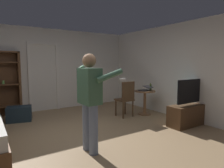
{
  "coord_description": "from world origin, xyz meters",
  "views": [
    {
      "loc": [
        -1.44,
        -3.34,
        1.49
      ],
      "look_at": [
        0.82,
        0.11,
        1.05
      ],
      "focal_mm": 31.57,
      "sensor_mm": 36.0,
      "label": 1
    }
  ],
  "objects_px": {
    "bottle_on_table": "(151,87)",
    "suitcase_dark": "(19,114)",
    "side_table": "(145,98)",
    "person_blue_shirt": "(90,96)",
    "bookshelf": "(3,82)",
    "tv_flatscreen": "(190,112)",
    "wooden_chair": "(126,97)",
    "laptop": "(146,89)"
  },
  "relations": [
    {
      "from": "bookshelf",
      "to": "tv_flatscreen",
      "type": "distance_m",
      "value": 4.98
    },
    {
      "from": "bookshelf",
      "to": "side_table",
      "type": "bearing_deg",
      "value": -29.4
    },
    {
      "from": "tv_flatscreen",
      "to": "suitcase_dark",
      "type": "bearing_deg",
      "value": 143.02
    },
    {
      "from": "person_blue_shirt",
      "to": "suitcase_dark",
      "type": "xyz_separation_m",
      "value": [
        -0.74,
        2.57,
        -0.75
      ]
    },
    {
      "from": "bottle_on_table",
      "to": "suitcase_dark",
      "type": "height_order",
      "value": "bottle_on_table"
    },
    {
      "from": "laptop",
      "to": "person_blue_shirt",
      "type": "xyz_separation_m",
      "value": [
        -2.41,
        -1.27,
        0.19
      ]
    },
    {
      "from": "side_table",
      "to": "bottle_on_table",
      "type": "height_order",
      "value": "bottle_on_table"
    },
    {
      "from": "person_blue_shirt",
      "to": "suitcase_dark",
      "type": "relative_size",
      "value": 2.82
    },
    {
      "from": "bookshelf",
      "to": "tv_flatscreen",
      "type": "height_order",
      "value": "bookshelf"
    },
    {
      "from": "bookshelf",
      "to": "laptop",
      "type": "xyz_separation_m",
      "value": [
        3.44,
        -1.98,
        -0.23
      ]
    },
    {
      "from": "suitcase_dark",
      "to": "tv_flatscreen",
      "type": "bearing_deg",
      "value": -22.85
    },
    {
      "from": "side_table",
      "to": "suitcase_dark",
      "type": "xyz_separation_m",
      "value": [
        -3.17,
        1.26,
        -0.28
      ]
    },
    {
      "from": "bookshelf",
      "to": "suitcase_dark",
      "type": "height_order",
      "value": "bookshelf"
    },
    {
      "from": "bookshelf",
      "to": "wooden_chair",
      "type": "bearing_deg",
      "value": -33.23
    },
    {
      "from": "laptop",
      "to": "wooden_chair",
      "type": "xyz_separation_m",
      "value": [
        -0.6,
        0.13,
        -0.21
      ]
    },
    {
      "from": "tv_flatscreen",
      "to": "suitcase_dark",
      "type": "height_order",
      "value": "tv_flatscreen"
    },
    {
      "from": "bookshelf",
      "to": "tv_flatscreen",
      "type": "xyz_separation_m",
      "value": [
        3.7,
        -3.26,
        -0.67
      ]
    },
    {
      "from": "bottle_on_table",
      "to": "wooden_chair",
      "type": "relative_size",
      "value": 0.23
    },
    {
      "from": "bookshelf",
      "to": "person_blue_shirt",
      "type": "xyz_separation_m",
      "value": [
        1.02,
        -3.26,
        -0.04
      ]
    },
    {
      "from": "wooden_chair",
      "to": "side_table",
      "type": "bearing_deg",
      "value": -8.18
    },
    {
      "from": "laptop",
      "to": "suitcase_dark",
      "type": "xyz_separation_m",
      "value": [
        -3.15,
        1.3,
        -0.56
      ]
    },
    {
      "from": "bookshelf",
      "to": "person_blue_shirt",
      "type": "distance_m",
      "value": 3.41
    },
    {
      "from": "wooden_chair",
      "to": "laptop",
      "type": "bearing_deg",
      "value": -12.11
    },
    {
      "from": "wooden_chair",
      "to": "person_blue_shirt",
      "type": "distance_m",
      "value": 2.32
    },
    {
      "from": "person_blue_shirt",
      "to": "bottle_on_table",
      "type": "bearing_deg",
      "value": 25.66
    },
    {
      "from": "tv_flatscreen",
      "to": "bottle_on_table",
      "type": "xyz_separation_m",
      "value": [
        -0.11,
        1.24,
        0.48
      ]
    },
    {
      "from": "bookshelf",
      "to": "wooden_chair",
      "type": "distance_m",
      "value": 3.41
    },
    {
      "from": "tv_flatscreen",
      "to": "wooden_chair",
      "type": "distance_m",
      "value": 1.67
    },
    {
      "from": "laptop",
      "to": "wooden_chair",
      "type": "relative_size",
      "value": 0.42
    },
    {
      "from": "bookshelf",
      "to": "bottle_on_table",
      "type": "distance_m",
      "value": 4.13
    },
    {
      "from": "side_table",
      "to": "wooden_chair",
      "type": "xyz_separation_m",
      "value": [
        -0.62,
        0.09,
        0.08
      ]
    },
    {
      "from": "bookshelf",
      "to": "bottle_on_table",
      "type": "xyz_separation_m",
      "value": [
        3.59,
        -2.02,
        -0.19
      ]
    },
    {
      "from": "bottle_on_table",
      "to": "suitcase_dark",
      "type": "xyz_separation_m",
      "value": [
        -3.31,
        1.34,
        -0.6
      ]
    },
    {
      "from": "suitcase_dark",
      "to": "bookshelf",
      "type": "bearing_deg",
      "value": 126.59
    },
    {
      "from": "bottle_on_table",
      "to": "person_blue_shirt",
      "type": "distance_m",
      "value": 2.85
    },
    {
      "from": "suitcase_dark",
      "to": "wooden_chair",
      "type": "bearing_deg",
      "value": -10.51
    },
    {
      "from": "wooden_chair",
      "to": "person_blue_shirt",
      "type": "height_order",
      "value": "person_blue_shirt"
    },
    {
      "from": "laptop",
      "to": "bookshelf",
      "type": "bearing_deg",
      "value": 149.98
    },
    {
      "from": "bookshelf",
      "to": "suitcase_dark",
      "type": "xyz_separation_m",
      "value": [
        0.28,
        -0.69,
        -0.79
      ]
    },
    {
      "from": "laptop",
      "to": "person_blue_shirt",
      "type": "relative_size",
      "value": 0.25
    },
    {
      "from": "tv_flatscreen",
      "to": "person_blue_shirt",
      "type": "xyz_separation_m",
      "value": [
        -2.68,
        0.01,
        0.63
      ]
    },
    {
      "from": "bookshelf",
      "to": "side_table",
      "type": "xyz_separation_m",
      "value": [
        3.45,
        -1.94,
        -0.51
      ]
    }
  ]
}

